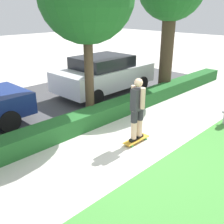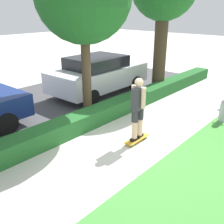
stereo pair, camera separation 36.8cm
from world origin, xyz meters
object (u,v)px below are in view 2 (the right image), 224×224
object	(u,v)px
skateboard	(137,139)
skater_person	(138,108)
fire_hydrant	(223,111)
parked_car_middle	(99,74)

from	to	relation	value
skateboard	skater_person	distance (m)	0.88
skateboard	skater_person	world-z (taller)	skater_person
fire_hydrant	skateboard	bearing A→B (deg)	157.17
skateboard	fire_hydrant	bearing A→B (deg)	-22.83
skateboard	parked_car_middle	world-z (taller)	parked_car_middle
skateboard	fire_hydrant	distance (m)	3.04
parked_car_middle	fire_hydrant	xyz separation A→B (m)	(0.44, -4.84, -0.44)
skateboard	fire_hydrant	world-z (taller)	fire_hydrant
skateboard	parked_car_middle	bearing A→B (deg)	57.32
skater_person	parked_car_middle	world-z (taller)	skater_person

